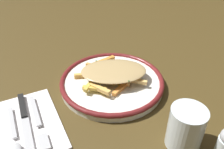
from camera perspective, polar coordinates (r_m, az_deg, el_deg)
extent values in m
plane|color=#443417|center=(0.68, 0.00, -2.73)|extent=(2.60, 2.60, 0.00)
cylinder|color=silver|center=(0.68, 0.00, -2.07)|extent=(0.29, 0.29, 0.02)
torus|color=maroon|center=(0.67, 0.00, -1.40)|extent=(0.29, 0.29, 0.01)
cube|color=gold|center=(0.67, 0.12, -1.04)|extent=(0.03, 0.07, 0.01)
cube|color=gold|center=(0.63, -4.84, -2.28)|extent=(0.06, 0.05, 0.01)
cube|color=#E6B966|center=(0.65, 4.88, -1.31)|extent=(0.06, 0.07, 0.01)
cube|color=#DEB454|center=(0.65, 2.37, -0.31)|extent=(0.05, 0.06, 0.01)
cube|color=orange|center=(0.72, -2.22, 3.20)|extent=(0.08, 0.02, 0.01)
cube|color=#EDBD60|center=(0.67, -0.39, -0.67)|extent=(0.02, 0.06, 0.01)
cube|color=gold|center=(0.70, -0.14, 1.34)|extent=(0.03, 0.07, 0.01)
cube|color=gold|center=(0.69, -3.25, 1.50)|extent=(0.05, 0.08, 0.01)
cube|color=orange|center=(0.64, 2.54, -3.11)|extent=(0.07, 0.04, 0.01)
cube|color=gold|center=(0.66, 1.71, -0.07)|extent=(0.08, 0.06, 0.01)
cube|color=#D19149|center=(0.68, 3.34, -0.24)|extent=(0.04, 0.07, 0.01)
cube|color=#E1C85E|center=(0.70, -1.06, 2.24)|extent=(0.06, 0.04, 0.01)
cube|color=#C38A34|center=(0.69, -3.75, 0.20)|extent=(0.03, 0.06, 0.01)
cube|color=orange|center=(0.67, -0.91, 0.16)|extent=(0.03, 0.07, 0.01)
cube|color=gold|center=(0.62, -4.25, -3.40)|extent=(0.05, 0.05, 0.01)
cube|color=#E5B056|center=(0.61, -2.93, -3.47)|extent=(0.04, 0.06, 0.01)
cube|color=#EAA549|center=(0.68, -5.25, -0.09)|extent=(0.09, 0.04, 0.01)
cube|color=#E6B262|center=(0.66, 0.70, -1.70)|extent=(0.07, 0.07, 0.01)
ellipsoid|color=tan|center=(0.65, 0.62, 0.67)|extent=(0.21, 0.19, 0.02)
cube|color=#377021|center=(0.63, 3.04, -0.20)|extent=(0.00, 0.00, 0.00)
cube|color=#335E25|center=(0.65, 0.06, 1.01)|extent=(0.00, 0.00, 0.00)
cube|color=#286028|center=(0.65, 2.89, 0.86)|extent=(0.00, 0.00, 0.00)
cube|color=#36622A|center=(0.67, 1.67, 2.16)|extent=(0.00, 0.00, 0.00)
cube|color=#347225|center=(0.67, 1.40, 2.25)|extent=(0.00, 0.00, 0.00)
cube|color=#396335|center=(0.63, 1.21, -0.12)|extent=(0.00, 0.00, 0.00)
cube|color=#266433|center=(0.69, -3.84, 3.30)|extent=(0.00, 0.00, 0.00)
cube|color=#285823|center=(0.61, 4.06, -1.55)|extent=(0.00, 0.00, 0.00)
cube|color=white|center=(0.60, -20.01, -11.20)|extent=(0.17, 0.23, 0.01)
cube|color=silver|center=(0.61, -17.91, -8.55)|extent=(0.02, 0.11, 0.01)
cube|color=silver|center=(0.55, -16.10, -15.32)|extent=(0.03, 0.05, 0.00)
cube|color=black|center=(0.64, -20.78, -7.01)|extent=(0.03, 0.09, 0.01)
cube|color=silver|center=(0.57, -19.58, -13.92)|extent=(0.03, 0.12, 0.00)
cube|color=silver|center=(0.61, -22.90, -10.56)|extent=(0.02, 0.10, 0.00)
ellipsoid|color=silver|center=(0.55, -22.05, -16.26)|extent=(0.03, 0.03, 0.01)
cylinder|color=silver|center=(0.52, 17.31, -12.16)|extent=(0.07, 0.07, 0.10)
cylinder|color=silver|center=(0.54, 25.39, -15.98)|extent=(0.04, 0.04, 0.06)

